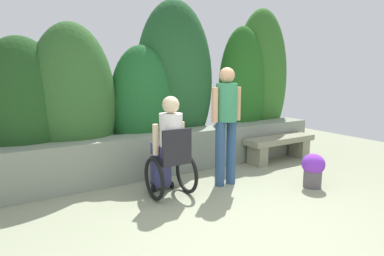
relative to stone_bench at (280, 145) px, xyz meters
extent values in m
plane|color=gray|center=(-2.31, -1.60, -0.30)|extent=(11.26, 11.26, 0.00)
cube|color=gray|center=(-2.31, 0.45, 0.03)|extent=(6.51, 0.47, 0.67)
ellipsoid|color=#1E461B|center=(-4.09, 0.99, 0.76)|extent=(1.28, 0.90, 2.13)
ellipsoid|color=#2E5B27|center=(-3.42, 0.91, 0.88)|extent=(1.26, 0.88, 2.35)
ellipsoid|color=#1C5826|center=(-2.32, 0.91, 0.73)|extent=(1.10, 0.77, 2.07)
ellipsoid|color=#205228|center=(-1.55, 1.17, 1.16)|extent=(1.49, 1.04, 2.91)
ellipsoid|color=#215D1C|center=(-0.15, 0.93, 0.96)|extent=(1.04, 0.73, 2.52)
ellipsoid|color=#316A25|center=(0.48, 1.07, 1.17)|extent=(1.25, 0.88, 2.94)
cube|color=gray|center=(-0.54, 0.00, -0.13)|extent=(0.20, 0.34, 0.35)
cube|color=gray|center=(0.54, 0.00, -0.13)|extent=(0.20, 0.34, 0.35)
cube|color=gray|center=(0.00, 0.00, 0.10)|extent=(1.44, 0.40, 0.10)
cube|color=black|center=(-2.53, -0.51, 0.20)|extent=(0.40, 0.40, 0.06)
cube|color=black|center=(-2.53, -0.69, 0.43)|extent=(0.40, 0.04, 0.40)
cube|color=black|center=(-2.53, -0.19, -0.20)|extent=(0.28, 0.12, 0.03)
torus|color=black|center=(-2.77, -0.51, -0.02)|extent=(0.05, 0.56, 0.56)
torus|color=black|center=(-2.29, -0.51, -0.02)|extent=(0.05, 0.56, 0.56)
cylinder|color=black|center=(-2.67, -0.26, -0.25)|extent=(0.03, 0.10, 0.10)
cylinder|color=black|center=(-2.39, -0.26, -0.25)|extent=(0.03, 0.10, 0.10)
cube|color=#3D3E71|center=(-2.53, -0.41, 0.31)|extent=(0.30, 0.40, 0.16)
cube|color=#3D3E71|center=(-2.53, -0.21, -0.04)|extent=(0.26, 0.14, 0.43)
cylinder|color=silver|center=(-2.53, -0.53, 0.56)|extent=(0.30, 0.30, 0.50)
cylinder|color=beige|center=(-2.72, -0.47, 0.48)|extent=(0.08, 0.08, 0.40)
cylinder|color=beige|center=(-2.34, -0.47, 0.48)|extent=(0.08, 0.08, 0.40)
sphere|color=beige|center=(-2.53, -0.53, 0.92)|extent=(0.22, 0.22, 0.22)
cylinder|color=navy|center=(-1.74, -0.51, 0.17)|extent=(0.14, 0.14, 0.94)
cylinder|color=navy|center=(-1.54, -0.51, 0.17)|extent=(0.14, 0.14, 0.94)
cylinder|color=#368859|center=(-1.64, -0.51, 0.91)|extent=(0.30, 0.30, 0.54)
cylinder|color=tan|center=(-1.84, -0.51, 0.88)|extent=(0.09, 0.09, 0.48)
cylinder|color=tan|center=(-1.44, -0.51, 0.88)|extent=(0.09, 0.09, 0.48)
sphere|color=tan|center=(-1.64, -0.51, 1.28)|extent=(0.22, 0.22, 0.22)
cylinder|color=#595258|center=(-0.64, -1.25, -0.17)|extent=(0.25, 0.25, 0.26)
ellipsoid|color=#23681D|center=(-0.64, -1.25, -0.01)|extent=(0.28, 0.28, 0.11)
ellipsoid|color=purple|center=(-0.64, -1.25, 0.04)|extent=(0.32, 0.32, 0.30)
camera|label=1|loc=(-4.40, -4.14, 1.32)|focal=30.19mm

